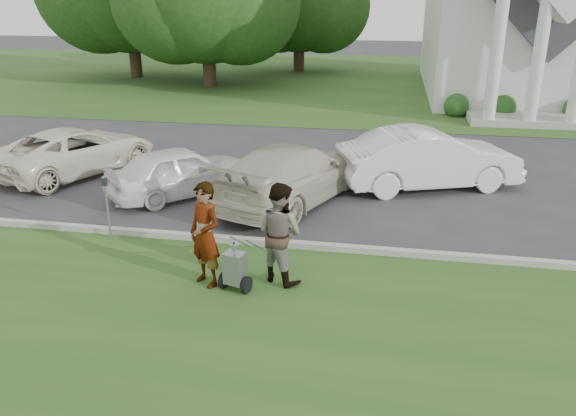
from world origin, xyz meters
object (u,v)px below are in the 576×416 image
(car_b, at_px, (181,171))
(car_d, at_px, (429,159))
(parking_meter_near, at_px, (107,200))
(tree_back, at_px, (299,0))
(car_c, at_px, (292,173))
(striping_cart, at_px, (235,269))
(person_left, at_px, (205,235))
(car_a, at_px, (76,151))
(person_right, at_px, (280,233))

(car_b, bearing_deg, car_d, -119.34)
(car_d, bearing_deg, parking_meter_near, 103.94)
(tree_back, distance_m, car_c, 27.18)
(car_d, bearing_deg, striping_cart, 129.85)
(person_left, height_order, parking_meter_near, person_left)
(car_a, bearing_deg, parking_meter_near, 150.55)
(parking_meter_near, bearing_deg, car_d, 35.06)
(parking_meter_near, relative_size, car_a, 0.29)
(person_left, relative_size, car_d, 0.40)
(tree_back, relative_size, parking_meter_near, 6.62)
(striping_cart, xyz_separation_m, person_left, (-0.58, 0.14, 0.55))
(striping_cart, xyz_separation_m, car_d, (3.72, 6.71, 0.39))
(striping_cart, bearing_deg, car_c, 102.73)
(person_left, relative_size, parking_meter_near, 1.36)
(tree_back, height_order, car_a, tree_back)
(person_left, height_order, person_right, person_left)
(car_c, bearing_deg, car_b, 22.50)
(person_left, bearing_deg, person_right, 49.50)
(person_right, height_order, car_d, person_right)
(car_b, bearing_deg, striping_cart, 164.86)
(tree_back, bearing_deg, car_b, -87.39)
(person_right, distance_m, car_c, 4.39)
(striping_cart, bearing_deg, person_right, 51.70)
(striping_cart, distance_m, person_left, 0.82)
(tree_back, relative_size, person_left, 4.85)
(car_d, bearing_deg, car_c, 96.08)
(parking_meter_near, distance_m, car_c, 4.74)
(striping_cart, height_order, car_d, car_d)
(person_left, xyz_separation_m, car_b, (-2.23, 4.69, -0.32))
(person_right, relative_size, car_b, 0.49)
(person_right, bearing_deg, car_a, -7.51)
(parking_meter_near, distance_m, car_d, 8.65)
(person_right, bearing_deg, person_left, 47.09)
(striping_cart, height_order, person_left, person_left)
(striping_cart, xyz_separation_m, person_right, (0.72, 0.54, 0.53))
(tree_back, relative_size, car_d, 1.92)
(car_a, bearing_deg, person_right, 166.41)
(person_right, bearing_deg, car_b, -20.53)
(striping_cart, bearing_deg, car_b, 135.14)
(car_a, relative_size, car_c, 0.95)
(car_b, relative_size, car_d, 0.79)
(parking_meter_near, bearing_deg, car_a, 126.64)
(car_b, bearing_deg, car_c, -134.18)
(car_a, distance_m, car_b, 4.10)
(striping_cart, relative_size, car_c, 0.22)
(striping_cart, bearing_deg, car_d, 75.84)
(car_b, bearing_deg, car_a, 24.90)
(parking_meter_near, distance_m, car_a, 5.57)
(parking_meter_near, bearing_deg, person_left, -30.11)
(person_right, xyz_separation_m, parking_meter_near, (-4.07, 1.21, -0.05))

